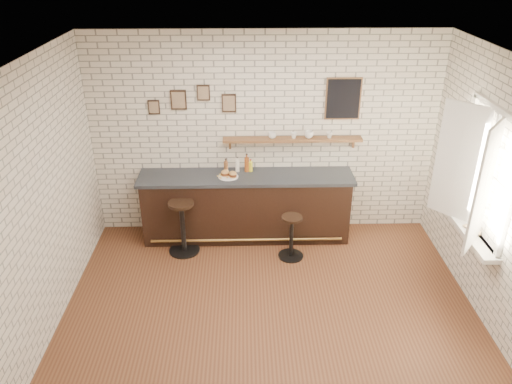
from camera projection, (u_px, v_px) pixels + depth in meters
ground at (270, 308)px, 6.11m from camera, size 5.00×5.00×0.00m
bar_counter at (246, 206)px, 7.39m from camera, size 3.10×0.65×1.01m
sandwich_plate at (228, 177)px, 7.12m from camera, size 0.28×0.28×0.01m
ciabatta_sandwich at (229, 174)px, 7.10m from camera, size 0.25×0.18×0.08m
potato_chips at (226, 176)px, 7.11m from camera, size 0.25×0.18×0.00m
bitters_bottle_brown at (226, 166)px, 7.25m from camera, size 0.06×0.06×0.20m
bitters_bottle_white at (237, 166)px, 7.25m from camera, size 0.06×0.06×0.23m
bitters_bottle_amber at (247, 164)px, 7.25m from camera, size 0.07×0.07×0.28m
condiment_bottle_yellow at (251, 166)px, 7.26m from camera, size 0.06×0.06×0.19m
bar_stool_left at (183, 225)px, 7.05m from camera, size 0.47×0.47×0.80m
bar_stool_right at (291, 235)px, 6.96m from camera, size 0.36×0.36×0.65m
wall_shelf at (292, 140)px, 7.15m from camera, size 2.00×0.18×0.18m
shelf_cup_a at (272, 135)px, 7.11m from camera, size 0.13×0.13×0.09m
shelf_cup_b at (294, 135)px, 7.12m from camera, size 0.13×0.13×0.08m
shelf_cup_c at (309, 135)px, 7.12m from camera, size 0.15×0.15×0.10m
shelf_cup_d at (329, 135)px, 7.13m from camera, size 0.10×0.10×0.08m
back_wall_decor at (281, 99)px, 6.96m from camera, size 2.96×0.02×0.56m
window_sill at (468, 230)px, 6.02m from camera, size 0.20×1.35×0.06m
casement_window at (477, 174)px, 5.68m from camera, size 0.40×1.30×1.56m
book_lower at (469, 230)px, 5.95m from camera, size 0.23×0.26×0.02m
book_upper at (469, 228)px, 5.96m from camera, size 0.23×0.25×0.02m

